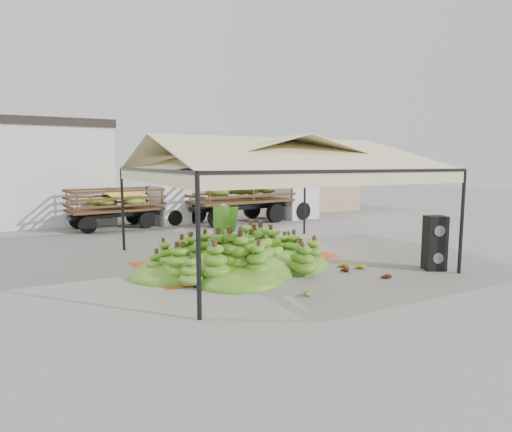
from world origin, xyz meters
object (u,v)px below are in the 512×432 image
banana_heap (239,249)px  truck_left (135,202)px  speaker_stack (435,243)px  truck_right (259,192)px  vendor (223,224)px

banana_heap → truck_left: (-0.75, 10.65, 0.58)m
banana_heap → speaker_stack: size_ratio=3.81×
truck_left → truck_right: size_ratio=0.79×
banana_heap → speaker_stack: speaker_stack is taller
speaker_stack → vendor: 7.91m
banana_heap → vendor: size_ratio=3.86×
vendor → banana_heap: bearing=51.6°
vendor → speaker_stack: bearing=98.7°
truck_left → speaker_stack: bearing=-74.0°
vendor → truck_right: bearing=-151.0°
speaker_stack → vendor: (-3.95, 6.85, -0.01)m
vendor → truck_left: bearing=-93.4°
vendor → truck_right: size_ratio=0.21×
banana_heap → truck_right: truck_right is taller
banana_heap → truck_left: bearing=94.0°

